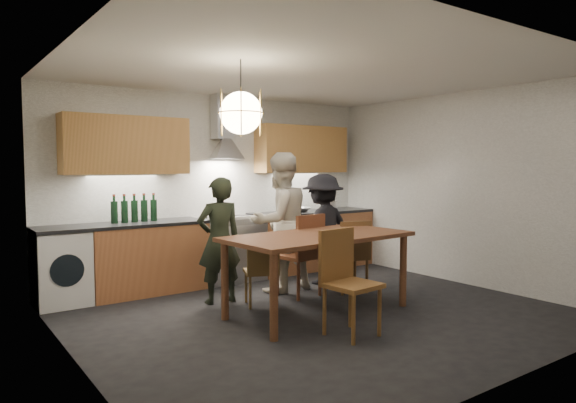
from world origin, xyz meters
TOP-DOWN VIEW (x-y plane):
  - ground at (0.00, 0.00)m, footprint 5.00×5.00m
  - room_shell at (0.00, 0.00)m, footprint 5.02×4.52m
  - counter_run at (0.02, 1.95)m, footprint 5.00×0.62m
  - range_stove at (0.00, 1.94)m, footprint 0.90×0.60m
  - wall_fixtures at (0.00, 2.07)m, footprint 4.30×0.54m
  - pendant_lamp at (-1.00, -0.10)m, footprint 0.43×0.43m
  - dining_table at (0.01, -0.02)m, footprint 2.10×1.14m
  - chair_back_left at (-0.37, 0.53)m, footprint 0.48×0.48m
  - chair_back_mid at (0.29, 0.61)m, footprint 0.52×0.52m
  - chair_back_right at (0.91, 0.42)m, footprint 0.52×0.52m
  - chair_front at (-0.22, -0.71)m, footprint 0.49×0.49m
  - person_left at (-0.67, 0.98)m, footprint 0.57×0.40m
  - person_mid at (0.24, 1.04)m, footprint 0.90×0.72m
  - person_right at (0.94, 1.04)m, footprint 1.04×0.69m
  - mixing_bowl at (1.24, 1.94)m, footprint 0.35×0.35m
  - stock_pot at (1.89, 1.98)m, footprint 0.22×0.22m
  - wine_bottles at (-1.32, 2.00)m, footprint 0.58×0.08m

SIDE VIEW (x-z plane):
  - ground at x=0.00m, z-range 0.00..0.00m
  - range_stove at x=0.00m, z-range -0.02..0.90m
  - counter_run at x=0.02m, z-range 0.00..0.90m
  - chair_back_left at x=-0.37m, z-range 0.06..0.87m
  - chair_back_right at x=0.91m, z-range 0.07..0.99m
  - chair_front at x=-0.22m, z-range 0.07..1.07m
  - chair_back_mid at x=0.29m, z-range 0.07..1.09m
  - person_left at x=-0.67m, z-range 0.00..1.47m
  - person_right at x=0.94m, z-range 0.00..1.49m
  - dining_table at x=0.01m, z-range 0.33..1.19m
  - person_mid at x=0.24m, z-range 0.00..1.77m
  - mixing_bowl at x=1.24m, z-range 0.90..0.97m
  - stock_pot at x=1.89m, z-range 0.90..1.03m
  - wine_bottles at x=-1.32m, z-range 0.90..1.25m
  - room_shell at x=0.00m, z-range 0.40..3.01m
  - wall_fixtures at x=0.00m, z-range 1.32..2.42m
  - pendant_lamp at x=-1.00m, z-range 1.75..2.45m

